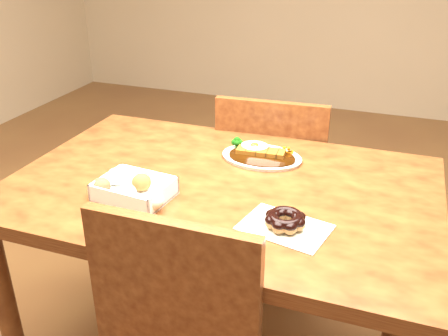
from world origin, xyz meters
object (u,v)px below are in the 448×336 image
(chair_far, at_px, (274,186))
(pon_de_ring, at_px, (285,220))
(table, at_px, (221,213))
(donut_box, at_px, (132,189))
(katsu_curry_plate, at_px, (261,155))

(chair_far, height_order, pon_de_ring, chair_far)
(chair_far, bearing_deg, pon_de_ring, 102.23)
(chair_far, bearing_deg, table, 83.47)
(donut_box, relative_size, pon_de_ring, 0.94)
(donut_box, bearing_deg, katsu_curry_plate, 55.09)
(chair_far, relative_size, pon_de_ring, 3.73)
(table, bearing_deg, chair_far, 87.22)
(table, bearing_deg, katsu_curry_plate, 73.76)
(pon_de_ring, bearing_deg, chair_far, 105.98)
(pon_de_ring, bearing_deg, table, 143.62)
(table, relative_size, pon_de_ring, 5.15)
(katsu_curry_plate, bearing_deg, chair_far, 95.56)
(katsu_curry_plate, xyz_separation_m, pon_de_ring, (0.17, -0.37, 0.01))
(chair_far, xyz_separation_m, katsu_curry_plate, (0.03, -0.33, 0.28))
(table, height_order, pon_de_ring, pon_de_ring)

